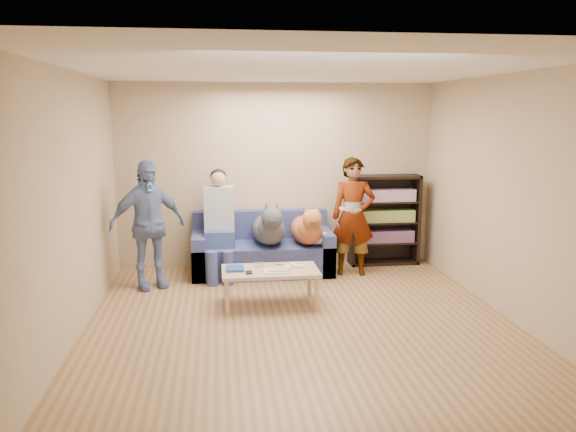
{
  "coord_description": "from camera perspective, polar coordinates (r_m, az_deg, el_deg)",
  "views": [
    {
      "loc": [
        -0.84,
        -5.44,
        2.19
      ],
      "look_at": [
        0.0,
        1.2,
        0.95
      ],
      "focal_mm": 35.0,
      "sensor_mm": 36.0,
      "label": 1
    }
  ],
  "objects": [
    {
      "name": "wall_back",
      "position": [
        8.03,
        -1.16,
        4.14
      ],
      "size": [
        4.5,
        0.0,
        4.5
      ],
      "primitive_type": "plane",
      "rotation": [
        1.57,
        0.0,
        0.0
      ],
      "color": "tan",
      "rests_on": "ground"
    },
    {
      "name": "wall_front",
      "position": [
        3.19,
        8.39,
        -5.88
      ],
      "size": [
        4.5,
        0.0,
        4.5
      ],
      "primitive_type": "plane",
      "rotation": [
        -1.57,
        0.0,
        0.0
      ],
      "color": "tan",
      "rests_on": "ground"
    },
    {
      "name": "wall_right",
      "position": [
        6.32,
        22.16,
        1.61
      ],
      "size": [
        0.0,
        5.0,
        5.0
      ],
      "primitive_type": "plane",
      "rotation": [
        1.57,
        0.0,
        -1.57
      ],
      "color": "tan",
      "rests_on": "ground"
    },
    {
      "name": "pen_black",
      "position": [
        6.63,
        -0.94,
        -4.95
      ],
      "size": [
        0.13,
        0.08,
        0.01
      ],
      "primitive_type": "cylinder",
      "rotation": [
        0.0,
        1.57,
        -0.52
      ],
      "color": "black",
      "rests_on": "coffee_table"
    },
    {
      "name": "controller_a",
      "position": [
        6.57,
        0.53,
        -5.0
      ],
      "size": [
        0.04,
        0.13,
        0.03
      ],
      "primitive_type": "cube",
      "color": "white",
      "rests_on": "coffee_table"
    },
    {
      "name": "camera_silver",
      "position": [
        6.55,
        -2.98,
        -4.98
      ],
      "size": [
        0.11,
        0.06,
        0.05
      ],
      "primitive_type": "cube",
      "color": "#B8B8BD",
      "rests_on": "coffee_table"
    },
    {
      "name": "wallet",
      "position": [
        6.31,
        -3.99,
        -5.74
      ],
      "size": [
        0.07,
        0.12,
        0.02
      ],
      "primitive_type": "cube",
      "color": "black",
      "rests_on": "coffee_table"
    },
    {
      "name": "wall_left",
      "position": [
        5.69,
        -21.46,
        0.76
      ],
      "size": [
        0.0,
        5.0,
        5.0
      ],
      "primitive_type": "plane",
      "rotation": [
        1.57,
        0.0,
        1.57
      ],
      "color": "tan",
      "rests_on": "ground"
    },
    {
      "name": "ground",
      "position": [
        5.93,
        1.48,
        -11.21
      ],
      "size": [
        5.0,
        5.0,
        0.0
      ],
      "primitive_type": "plane",
      "color": "olive",
      "rests_on": "ground"
    },
    {
      "name": "person_seated",
      "position": [
        7.55,
        -7.0,
        -0.41
      ],
      "size": [
        0.4,
        0.73,
        1.47
      ],
      "color": "#3D5486",
      "rests_on": "sofa"
    },
    {
      "name": "notebook_blue",
      "position": [
        6.47,
        -5.41,
        -5.32
      ],
      "size": [
        0.2,
        0.26,
        0.03
      ],
      "primitive_type": "cube",
      "color": "navy",
      "rests_on": "coffee_table"
    },
    {
      "name": "magazine",
      "position": [
        6.37,
        -1.04,
        -5.44
      ],
      "size": [
        0.22,
        0.17,
        0.01
      ],
      "primitive_type": "cube",
      "color": "#B6AB91",
      "rests_on": "coffee_table"
    },
    {
      "name": "blanket",
      "position": [
        7.62,
        3.06,
        -2.25
      ],
      "size": [
        0.47,
        0.4,
        0.16
      ],
      "primitive_type": "ellipsoid",
      "color": "#AAAAAF",
      "rests_on": "sofa"
    },
    {
      "name": "headphone_cup_b",
      "position": [
        6.52,
        -0.12,
        -5.16
      ],
      "size": [
        0.07,
        0.07,
        0.02
      ],
      "primitive_type": "cylinder",
      "color": "white",
      "rests_on": "coffee_table"
    },
    {
      "name": "papers",
      "position": [
        6.36,
        -1.29,
        -5.61
      ],
      "size": [
        0.26,
        0.2,
        0.02
      ],
      "primitive_type": "cube",
      "color": "white",
      "rests_on": "coffee_table"
    },
    {
      "name": "controller_b",
      "position": [
        6.51,
        1.33,
        -5.16
      ],
      "size": [
        0.09,
        0.06,
        0.03
      ],
      "primitive_type": "cube",
      "color": "white",
      "rests_on": "coffee_table"
    },
    {
      "name": "ceiling",
      "position": [
        5.52,
        1.61,
        14.74
      ],
      "size": [
        5.0,
        5.0,
        0.0
      ],
      "primitive_type": "plane",
      "rotation": [
        3.14,
        0.0,
        0.0
      ],
      "color": "white",
      "rests_on": "ground"
    },
    {
      "name": "dog_gray",
      "position": [
        7.56,
        -1.92,
        -1.21
      ],
      "size": [
        0.45,
        1.27,
        0.65
      ],
      "color": "#4C4E56",
      "rests_on": "sofa"
    },
    {
      "name": "headphone_cup_a",
      "position": [
        6.45,
        -0.03,
        -5.35
      ],
      "size": [
        0.07,
        0.07,
        0.02
      ],
      "primitive_type": "cylinder",
      "color": "silver",
      "rests_on": "coffee_table"
    },
    {
      "name": "pen_orange",
      "position": [
        6.29,
        -1.87,
        -5.81
      ],
      "size": [
        0.13,
        0.06,
        0.01
      ],
      "primitive_type": "cylinder",
      "rotation": [
        0.0,
        1.57,
        0.35
      ],
      "color": "orange",
      "rests_on": "coffee_table"
    },
    {
      "name": "bookshelf",
      "position": [
        8.27,
        9.72,
        -0.18
      ],
      "size": [
        1.0,
        0.34,
        1.3
      ],
      "color": "black",
      "rests_on": "ground"
    },
    {
      "name": "coffee_table",
      "position": [
        6.46,
        -1.82,
        -5.84
      ],
      "size": [
        1.1,
        0.6,
        0.42
      ],
      "color": "tan",
      "rests_on": "ground"
    },
    {
      "name": "sofa",
      "position": [
        7.8,
        -2.65,
        -3.69
      ],
      "size": [
        1.9,
        0.85,
        0.82
      ],
      "color": "#515B93",
      "rests_on": "ground"
    },
    {
      "name": "dog_tan",
      "position": [
        7.59,
        2.01,
        -1.26
      ],
      "size": [
        0.43,
        1.17,
        0.62
      ],
      "color": "#B35836",
      "rests_on": "sofa"
    },
    {
      "name": "person_standing_left",
      "position": [
        7.21,
        -14.08,
        -0.85
      ],
      "size": [
        1.03,
        0.74,
        1.62
      ],
      "primitive_type": "imported",
      "rotation": [
        0.0,
        0.0,
        0.41
      ],
      "color": "#6F8CB1",
      "rests_on": "ground"
    },
    {
      "name": "person_standing_right",
      "position": [
        7.64,
        6.63,
        -0.06
      ],
      "size": [
        0.64,
        0.47,
        1.6
      ],
      "primitive_type": "imported",
      "rotation": [
        0.0,
        0.0,
        -0.17
      ],
      "color": "gray",
      "rests_on": "ground"
    },
    {
      "name": "held_controller",
      "position": [
        7.37,
        5.51,
        0.76
      ],
      "size": [
        0.06,
        0.11,
        0.03
      ],
      "primitive_type": "cube",
      "rotation": [
        0.0,
        0.0,
        0.18
      ],
      "color": "white",
      "rests_on": "person_standing_right"
    }
  ]
}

